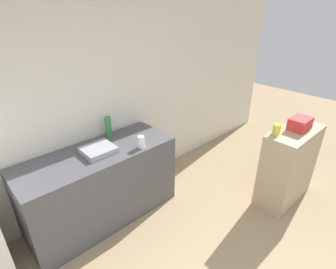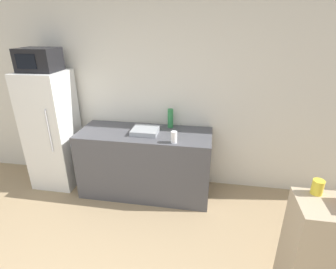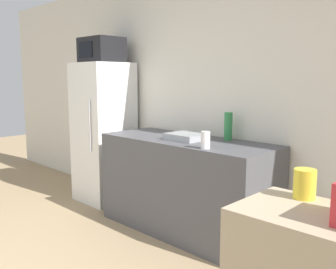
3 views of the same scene
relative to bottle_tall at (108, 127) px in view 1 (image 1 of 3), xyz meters
name	(u,v)px [view 1 (image 1 of 3)]	position (x,y,z in m)	size (l,w,h in m)	color
wall_back	(61,113)	(-0.47, 0.15, 0.27)	(8.00, 0.06, 2.60)	silver
counter	(102,186)	(-0.31, -0.24, -0.58)	(1.75, 0.67, 0.90)	#4C4C51
sink_basin	(98,150)	(-0.29, -0.25, -0.10)	(0.34, 0.31, 0.06)	#9EA3A8
bottle_tall	(108,127)	(0.00, 0.00, 0.00)	(0.08, 0.08, 0.26)	#2D7F42
bottle_short	(141,142)	(0.12, -0.49, -0.06)	(0.08, 0.08, 0.14)	silver
shelf_cabinet	(288,165)	(1.64, -1.56, -0.53)	(0.87, 0.39, 1.00)	tan
basket	(300,124)	(1.71, -1.56, 0.04)	(0.29, 0.20, 0.14)	red
jar	(277,129)	(1.38, -1.43, 0.03)	(0.09, 0.09, 0.12)	yellow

